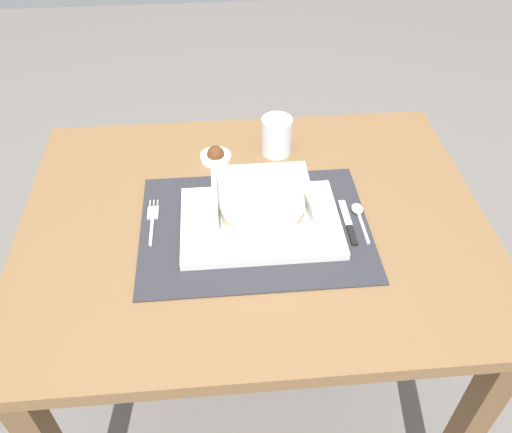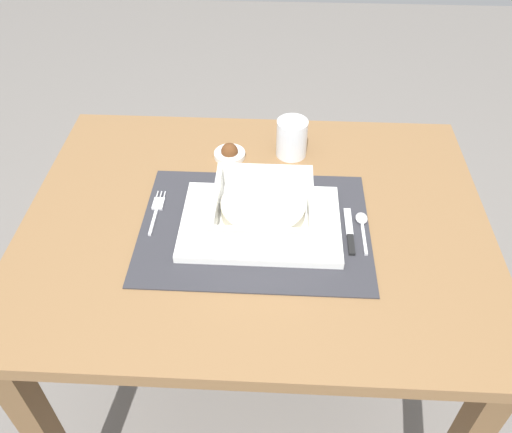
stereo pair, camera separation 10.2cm
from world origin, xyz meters
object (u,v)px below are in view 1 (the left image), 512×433
at_px(drinking_glass, 277,137).
at_px(fork, 153,218).
at_px(porridge_bowl, 262,209).
at_px(dining_table, 254,253).
at_px(condiment_saucer, 216,156).
at_px(butter_knife, 349,225).
at_px(spoon, 358,213).

bearing_deg(drinking_glass, fork, -142.51).
bearing_deg(drinking_glass, porridge_bowl, -103.06).
distance_m(fork, drinking_glass, 0.35).
bearing_deg(dining_table, porridge_bowl, -49.70).
relative_size(drinking_glass, condiment_saucer, 1.24).
distance_m(butter_knife, drinking_glass, 0.29).
xyz_separation_m(butter_knife, condiment_saucer, (-0.25, 0.24, 0.00)).
relative_size(dining_table, fork, 7.17).
distance_m(dining_table, butter_knife, 0.22).
xyz_separation_m(porridge_bowl, fork, (-0.22, 0.03, -0.03)).
distance_m(fork, spoon, 0.41).
relative_size(porridge_bowl, butter_knife, 1.51).
bearing_deg(fork, drinking_glass, 41.00).
height_order(dining_table, drinking_glass, drinking_glass).
height_order(dining_table, fork, fork).
bearing_deg(drinking_glass, spoon, -58.68).
bearing_deg(butter_knife, drinking_glass, 114.90).
relative_size(porridge_bowl, drinking_glass, 2.18).
bearing_deg(condiment_saucer, dining_table, -70.83).
height_order(butter_knife, condiment_saucer, condiment_saucer).
height_order(spoon, butter_knife, spoon).
height_order(fork, spoon, spoon).
bearing_deg(fork, porridge_bowl, -3.94).
height_order(dining_table, butter_knife, butter_knife).
bearing_deg(dining_table, spoon, -3.13).
relative_size(spoon, drinking_glass, 1.27).
xyz_separation_m(fork, spoon, (0.41, -0.02, 0.00)).
height_order(drinking_glass, condiment_saucer, drinking_glass).
bearing_deg(spoon, porridge_bowl, 178.47).
xyz_separation_m(fork, butter_knife, (0.39, -0.05, 0.00)).
bearing_deg(porridge_bowl, drinking_glass, 76.94).
bearing_deg(drinking_glass, condiment_saucer, -172.74).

